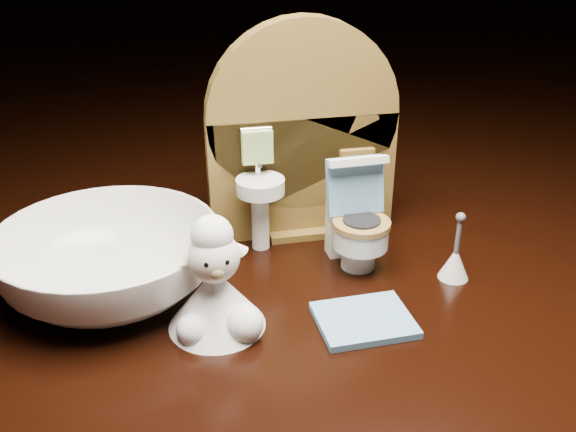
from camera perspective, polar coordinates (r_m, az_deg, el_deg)
The scene contains 6 objects.
backdrop_panel at distance 0.44m, azimuth 1.21°, elevation 6.37°, with size 0.13×0.05×0.15m.
toy_toilet at distance 0.42m, azimuth 6.08°, elevation -0.82°, with size 0.04×0.05×0.07m.
bath_mat at distance 0.37m, azimuth 6.78°, elevation -9.17°, with size 0.05×0.04×0.00m, color #679BC2.
toilet_brush at distance 0.42m, azimuth 14.61°, elevation -3.89°, with size 0.02×0.02×0.05m.
plush_lamb at distance 0.35m, azimuth -6.40°, elevation -6.58°, with size 0.05×0.05×0.07m.
ceramic_bowl at distance 0.40m, azimuth -15.60°, elevation -3.93°, with size 0.13×0.13×0.04m, color white.
Camera 1 is at (-0.10, -0.33, 0.22)m, focal length 40.00 mm.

